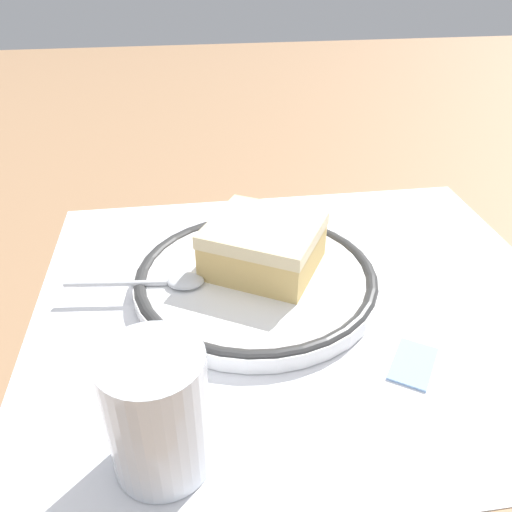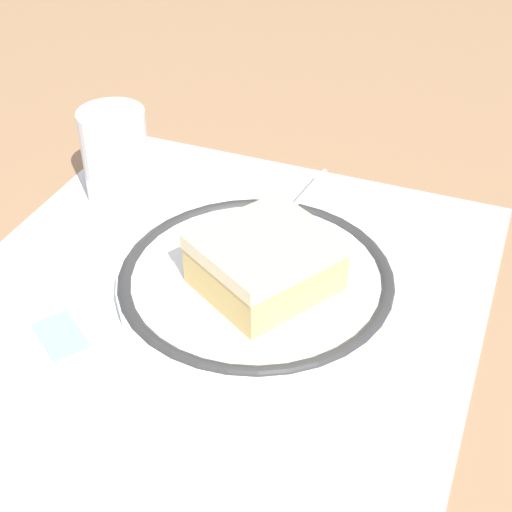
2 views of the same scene
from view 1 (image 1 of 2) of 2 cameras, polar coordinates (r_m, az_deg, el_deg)
ground_plane at (r=0.48m, az=5.22°, el=-5.08°), size 2.40×2.40×0.00m
placemat at (r=0.48m, az=5.23°, el=-5.01°), size 0.48×0.42×0.00m
plate at (r=0.49m, az=0.00°, el=-2.52°), size 0.23×0.23×0.02m
cake_slice at (r=0.48m, az=0.85°, el=1.16°), size 0.13×0.13×0.05m
spoon at (r=0.47m, az=-9.83°, el=-2.82°), size 0.13×0.03×0.01m
cup at (r=0.33m, az=-10.70°, el=-17.25°), size 0.06×0.06×0.09m
napkin at (r=0.55m, az=22.44°, el=-1.70°), size 0.16×0.17×0.00m
sugar_packet at (r=0.43m, az=17.02°, el=-11.06°), size 0.05×0.06×0.01m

